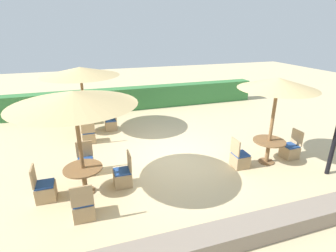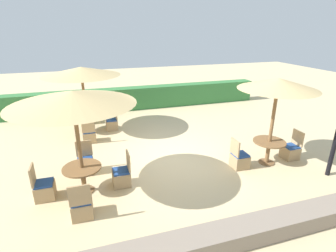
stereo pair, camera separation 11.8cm
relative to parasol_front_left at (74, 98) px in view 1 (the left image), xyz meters
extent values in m
plane|color=#D1BA8C|center=(2.79, 1.05, -2.50)|extent=(40.00, 40.00, 0.00)
cube|color=#387A3D|center=(2.79, 6.88, -1.94)|extent=(13.00, 0.70, 1.11)
cube|color=gray|center=(2.79, -2.69, -2.31)|extent=(10.00, 0.56, 0.38)
cylinder|color=brown|center=(0.00, 0.00, -1.20)|extent=(0.10, 0.10, 2.59)
cone|color=tan|center=(0.00, 0.00, 0.01)|extent=(2.90, 2.90, 0.32)
cylinder|color=brown|center=(0.00, 0.00, -2.48)|extent=(0.48, 0.48, 0.03)
cylinder|color=brown|center=(0.00, 0.00, -2.16)|extent=(0.12, 0.12, 0.67)
cylinder|color=brown|center=(0.00, 0.00, -1.81)|extent=(0.96, 0.96, 0.04)
cube|color=tan|center=(-0.05, -0.99, -2.30)|extent=(0.46, 0.46, 0.40)
cube|color=navy|center=(-0.05, -0.99, -2.07)|extent=(0.42, 0.42, 0.05)
cube|color=tan|center=(-0.05, -1.20, -1.81)|extent=(0.46, 0.04, 0.48)
cube|color=tan|center=(0.96, 0.01, -2.30)|extent=(0.46, 0.46, 0.40)
cube|color=navy|center=(0.96, 0.01, -2.07)|extent=(0.42, 0.42, 0.05)
cube|color=tan|center=(1.17, 0.01, -1.81)|extent=(0.04, 0.46, 0.48)
cube|color=tan|center=(0.06, 0.94, -2.30)|extent=(0.46, 0.46, 0.40)
cube|color=navy|center=(0.06, 0.94, -2.07)|extent=(0.42, 0.42, 0.05)
cube|color=tan|center=(0.06, 1.15, -1.81)|extent=(0.46, 0.04, 0.48)
cube|color=tan|center=(-0.93, -0.01, -2.30)|extent=(0.46, 0.46, 0.40)
cube|color=navy|center=(-0.93, -0.01, -2.07)|extent=(0.42, 0.42, 0.05)
cube|color=tan|center=(-1.14, -0.01, -1.81)|extent=(0.04, 0.46, 0.48)
cylinder|color=brown|center=(0.18, 4.26, -1.23)|extent=(0.10, 0.10, 2.53)
cone|color=tan|center=(0.18, 4.26, -0.05)|extent=(2.91, 2.91, 0.32)
cylinder|color=brown|center=(0.18, 4.26, -2.48)|extent=(0.48, 0.48, 0.03)
cylinder|color=brown|center=(0.18, 4.26, -2.17)|extent=(0.12, 0.12, 0.66)
cylinder|color=brown|center=(0.18, 4.26, -1.82)|extent=(1.13, 1.13, 0.04)
cube|color=tan|center=(0.23, 3.21, -2.30)|extent=(0.46, 0.46, 0.40)
cube|color=navy|center=(0.23, 3.21, -2.07)|extent=(0.42, 0.42, 0.05)
cube|color=tan|center=(0.23, 3.00, -1.81)|extent=(0.46, 0.04, 0.48)
cube|color=tan|center=(0.18, 5.31, -2.30)|extent=(0.46, 0.46, 0.40)
cube|color=navy|center=(0.18, 5.31, -2.07)|extent=(0.42, 0.42, 0.05)
cube|color=tan|center=(0.18, 5.52, -1.81)|extent=(0.46, 0.04, 0.48)
cube|color=tan|center=(1.15, 4.24, -2.30)|extent=(0.46, 0.46, 0.40)
cube|color=navy|center=(1.15, 4.24, -2.07)|extent=(0.42, 0.42, 0.05)
cube|color=tan|center=(1.36, 4.24, -1.81)|extent=(0.04, 0.46, 0.48)
cylinder|color=brown|center=(5.49, -0.12, -1.20)|extent=(0.10, 0.10, 2.60)
cone|color=tan|center=(5.49, -0.12, 0.02)|extent=(2.24, 2.24, 0.32)
cylinder|color=brown|center=(5.49, -0.12, -2.48)|extent=(0.48, 0.48, 0.03)
cylinder|color=brown|center=(5.49, -0.12, -2.15)|extent=(0.12, 0.12, 0.71)
cylinder|color=brown|center=(5.49, -0.12, -1.77)|extent=(0.97, 0.97, 0.04)
cube|color=tan|center=(6.39, -0.08, -2.30)|extent=(0.46, 0.46, 0.40)
cube|color=navy|center=(6.39, -0.08, -2.07)|extent=(0.42, 0.42, 0.05)
cube|color=tan|center=(6.60, -0.08, -1.81)|extent=(0.04, 0.46, 0.48)
cube|color=tan|center=(4.52, -0.10, -2.30)|extent=(0.46, 0.46, 0.40)
cube|color=navy|center=(4.52, -0.10, -2.07)|extent=(0.42, 0.42, 0.05)
cube|color=tan|center=(4.31, -0.10, -1.81)|extent=(0.04, 0.46, 0.48)
camera|label=1|loc=(0.24, -6.13, 1.52)|focal=28.00mm
camera|label=2|loc=(0.35, -6.17, 1.52)|focal=28.00mm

